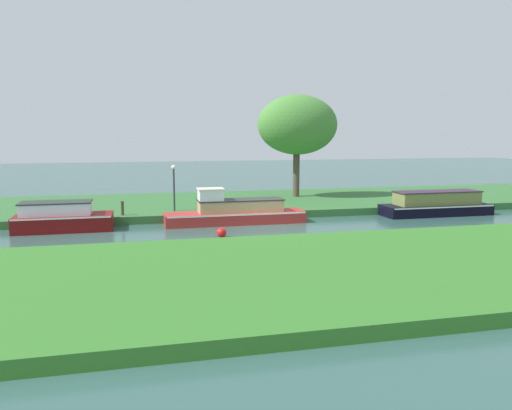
# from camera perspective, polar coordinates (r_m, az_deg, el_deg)

# --- Properties ---
(ground_plane) EXTENTS (120.00, 120.00, 0.00)m
(ground_plane) POSITION_cam_1_polar(r_m,az_deg,el_deg) (24.84, 1.58, -2.40)
(ground_plane) COLOR #30554F
(riverbank_far) EXTENTS (72.00, 10.00, 0.40)m
(riverbank_far) POSITION_cam_1_polar(r_m,az_deg,el_deg) (31.53, -1.74, 0.20)
(riverbank_far) COLOR #326732
(riverbank_far) RESTS_ON ground_plane
(riverbank_near) EXTENTS (72.00, 10.00, 0.40)m
(riverbank_near) POSITION_cam_1_polar(r_m,az_deg,el_deg) (16.49, 9.85, -7.19)
(riverbank_near) COLOR #327127
(riverbank_near) RESTS_ON ground_plane
(black_barge) EXTENTS (6.17, 1.83, 1.35)m
(black_barge) POSITION_cam_1_polar(r_m,az_deg,el_deg) (29.91, 19.59, 0.05)
(black_barge) COLOR black
(black_barge) RESTS_ON ground_plane
(red_narrowboat) EXTENTS (7.04, 1.61, 1.81)m
(red_narrowboat) POSITION_cam_1_polar(r_m,az_deg,el_deg) (25.56, -2.37, -0.81)
(red_narrowboat) COLOR #AE2B27
(red_narrowboat) RESTS_ON ground_plane
(maroon_cruiser) EXTENTS (4.39, 1.85, 1.37)m
(maroon_cruiser) POSITION_cam_1_polar(r_m,az_deg,el_deg) (25.30, -20.96, -1.37)
(maroon_cruiser) COLOR maroon
(maroon_cruiser) RESTS_ON ground_plane
(willow_tree_left) EXTENTS (5.25, 3.46, 6.57)m
(willow_tree_left) POSITION_cam_1_polar(r_m,az_deg,el_deg) (33.02, 4.72, 8.93)
(willow_tree_left) COLOR #4F3D32
(willow_tree_left) RESTS_ON riverbank_far
(lamp_post) EXTENTS (0.24, 0.24, 2.46)m
(lamp_post) POSITION_cam_1_polar(r_m,az_deg,el_deg) (27.30, -9.22, 2.64)
(lamp_post) COLOR #333338
(lamp_post) RESTS_ON riverbank_far
(mooring_post_near) EXTENTS (0.15, 0.15, 0.72)m
(mooring_post_near) POSITION_cam_1_polar(r_m,az_deg,el_deg) (26.49, -14.79, -0.34)
(mooring_post_near) COLOR #44372E
(mooring_post_near) RESTS_ON riverbank_far
(channel_buoy) EXTENTS (0.44, 0.44, 0.44)m
(channel_buoy) POSITION_cam_1_polar(r_m,az_deg,el_deg) (22.15, -3.90, -3.12)
(channel_buoy) COLOR red
(channel_buoy) RESTS_ON ground_plane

